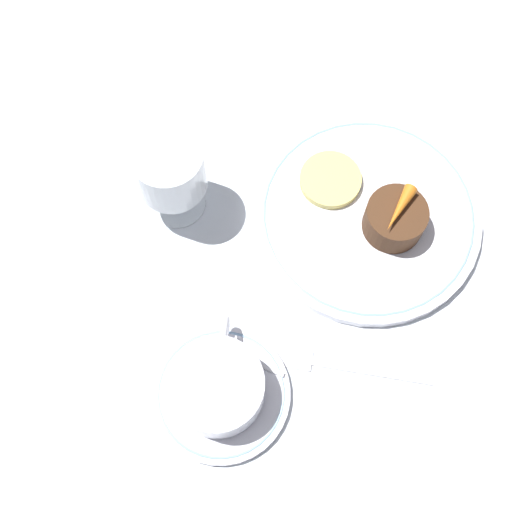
{
  "coord_description": "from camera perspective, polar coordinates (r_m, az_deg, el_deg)",
  "views": [
    {
      "loc": [
        -0.31,
        0.04,
        0.77
      ],
      "look_at": [
        -0.04,
        0.07,
        0.04
      ],
      "focal_mm": 50.0,
      "sensor_mm": 36.0,
      "label": 1
    }
  ],
  "objects": [
    {
      "name": "pineapple_slice",
      "position": [
        0.84,
        6.09,
        6.06
      ],
      "size": [
        0.07,
        0.07,
        0.01
      ],
      "color": "#EFE075",
      "rests_on": "dinner_plate"
    },
    {
      "name": "ground_plane",
      "position": [
        0.83,
        5.41,
        0.83
      ],
      "size": [
        3.0,
        3.0,
        0.0
      ],
      "primitive_type": "plane",
      "color": "white"
    },
    {
      "name": "dinner_plate",
      "position": [
        0.84,
        8.93,
        3.14
      ],
      "size": [
        0.26,
        0.26,
        0.01
      ],
      "color": "white",
      "rests_on": "ground_plane"
    },
    {
      "name": "saucer",
      "position": [
        0.77,
        -2.81,
        -10.96
      ],
      "size": [
        0.15,
        0.15,
        0.01
      ],
      "color": "white",
      "rests_on": "ground_plane"
    },
    {
      "name": "fork",
      "position": [
        0.79,
        5.92,
        -8.62
      ],
      "size": [
        0.02,
        0.18,
        0.01
      ],
      "color": "silver",
      "rests_on": "ground_plane"
    },
    {
      "name": "wine_glass",
      "position": [
        0.78,
        -6.88,
        6.69
      ],
      "size": [
        0.08,
        0.08,
        0.12
      ],
      "color": "silver",
      "rests_on": "ground_plane"
    },
    {
      "name": "carrot_garnish",
      "position": [
        0.79,
        11.41,
        3.73
      ],
      "size": [
        0.06,
        0.04,
        0.02
      ],
      "color": "orange",
      "rests_on": "dessert_cake"
    },
    {
      "name": "spoon",
      "position": [
        0.78,
        -2.05,
        -7.73
      ],
      "size": [
        0.04,
        0.1,
        0.0
      ],
      "color": "silver",
      "rests_on": "saucer"
    },
    {
      "name": "coffee_cup",
      "position": [
        0.74,
        -3.11,
        -10.41
      ],
      "size": [
        0.12,
        0.1,
        0.05
      ],
      "color": "white",
      "rests_on": "saucer"
    },
    {
      "name": "dessert_cake",
      "position": [
        0.82,
        11.05,
        2.92
      ],
      "size": [
        0.07,
        0.07,
        0.04
      ],
      "color": "#4C2D19",
      "rests_on": "dinner_plate"
    }
  ]
}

